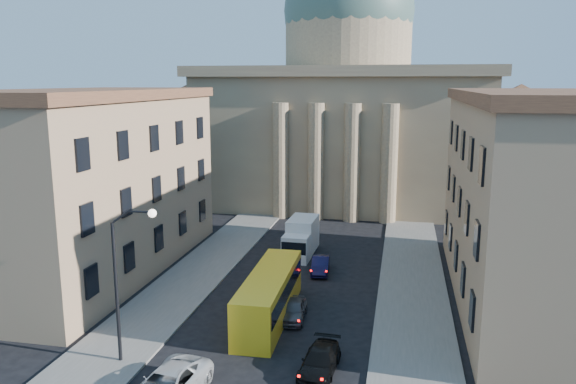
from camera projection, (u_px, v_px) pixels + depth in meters
The scene contains 11 objects.
sidewalk_left at pixel (175, 294), 40.89m from camera, with size 5.00×60.00×0.15m, color #615E58.
sidewalk_right at pixel (413, 313), 37.54m from camera, with size 5.00×60.00×0.15m, color #615E58.
church at pixel (346, 108), 72.93m from camera, with size 68.02×28.76×36.60m.
building_left at pixel (92, 181), 44.98m from camera, with size 11.60×26.60×14.70m.
building_right at pixel (544, 199), 38.29m from camera, with size 11.60×26.60×14.70m.
street_lamp at pixel (124, 272), 29.96m from camera, with size 2.62×0.44×8.83m.
car_right_mid at pixel (320, 361), 29.88m from camera, with size 1.79×4.40×1.28m, color black.
car_right_far at pixel (294, 310), 36.62m from camera, with size 1.53×3.81×1.30m, color #494A4E.
car_right_distant at pixel (321, 265), 45.54m from camera, with size 1.36×3.91×1.29m, color black.
city_bus at pixel (269, 294), 36.64m from camera, with size 2.73×10.86×3.05m.
box_truck at pixel (301, 238), 50.08m from camera, with size 2.46×5.89×3.19m.
Camera 1 is at (7.34, -18.23, 15.30)m, focal length 35.00 mm.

